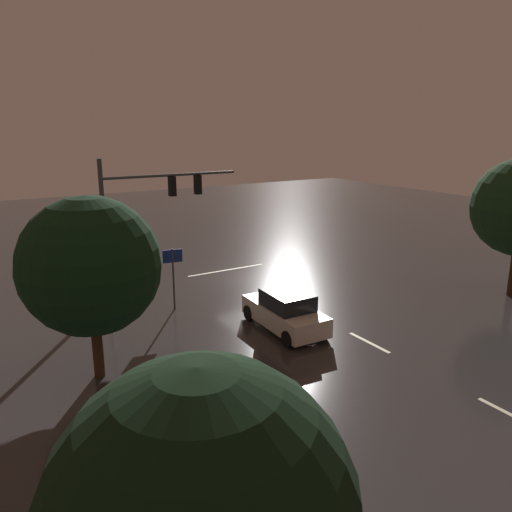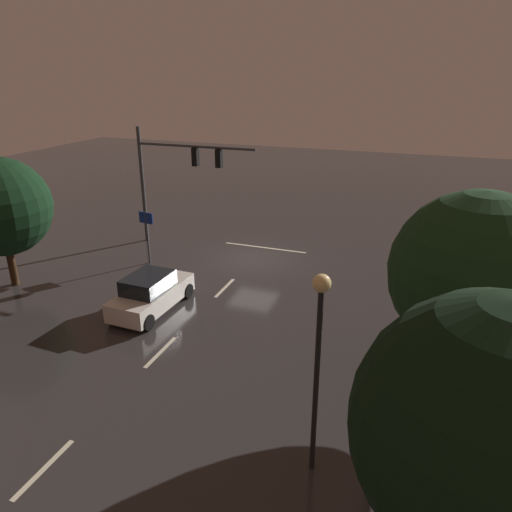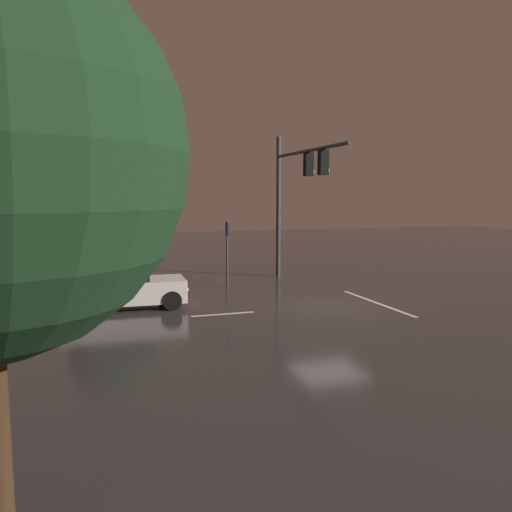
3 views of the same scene
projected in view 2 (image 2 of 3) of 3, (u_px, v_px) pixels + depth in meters
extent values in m
plane|color=#2D2B2B|center=(253.00, 259.00, 26.72)|extent=(80.00, 80.00, 0.00)
cylinder|color=#383A3D|center=(143.00, 186.00, 28.47)|extent=(0.22, 0.22, 6.85)
cylinder|color=#383A3D|center=(195.00, 146.00, 26.43)|extent=(7.15, 0.14, 0.14)
cube|color=black|center=(195.00, 157.00, 26.64)|extent=(0.32, 0.36, 1.00)
sphere|color=black|center=(197.00, 151.00, 26.69)|extent=(0.20, 0.20, 0.20)
sphere|color=black|center=(197.00, 156.00, 26.80)|extent=(0.20, 0.20, 0.20)
sphere|color=#19F24C|center=(197.00, 162.00, 26.92)|extent=(0.20, 0.20, 0.20)
cube|color=black|center=(219.00, 158.00, 26.18)|extent=(0.32, 0.36, 1.00)
sphere|color=black|center=(220.00, 152.00, 26.23)|extent=(0.20, 0.20, 0.20)
sphere|color=black|center=(220.00, 158.00, 26.34)|extent=(0.20, 0.20, 0.20)
sphere|color=#19F24C|center=(221.00, 164.00, 26.46)|extent=(0.20, 0.20, 0.20)
cube|color=beige|center=(225.00, 288.00, 23.22)|extent=(0.16, 2.20, 0.01)
cube|color=beige|center=(161.00, 352.00, 17.97)|extent=(0.16, 2.20, 0.01)
cube|color=beige|center=(44.00, 469.00, 12.72)|extent=(0.16, 2.20, 0.01)
cube|color=beige|center=(265.00, 248.00, 28.44)|extent=(5.00, 0.16, 0.01)
cube|color=silver|center=(152.00, 296.00, 20.95)|extent=(1.97, 4.37, 0.80)
cube|color=black|center=(148.00, 283.00, 20.51)|extent=(1.68, 2.16, 0.68)
cylinder|color=black|center=(157.00, 285.00, 22.73)|extent=(0.25, 0.69, 0.68)
cylinder|color=black|center=(188.00, 291.00, 22.13)|extent=(0.25, 0.69, 0.68)
cylinder|color=black|center=(114.00, 315.00, 19.97)|extent=(0.25, 0.69, 0.68)
cylinder|color=black|center=(148.00, 322.00, 19.38)|extent=(0.25, 0.69, 0.68)
sphere|color=#F9EFC6|center=(166.00, 275.00, 22.99)|extent=(0.20, 0.20, 0.20)
sphere|color=#F9EFC6|center=(189.00, 279.00, 22.53)|extent=(0.20, 0.20, 0.20)
cylinder|color=black|center=(316.00, 386.00, 11.84)|extent=(0.14, 0.14, 5.20)
sphere|color=#F9D88C|center=(322.00, 283.00, 10.82)|extent=(0.44, 0.44, 0.44)
cylinder|color=#383A3D|center=(148.00, 238.00, 25.69)|extent=(0.09, 0.09, 2.91)
cube|color=navy|center=(146.00, 218.00, 25.28)|extent=(0.90, 0.21, 0.60)
sphere|color=black|center=(494.00, 431.00, 7.10)|extent=(4.29, 4.29, 4.29)
cylinder|color=#382314|center=(457.00, 368.00, 14.66)|extent=(0.36, 0.36, 2.70)
sphere|color=#163319|center=(474.00, 274.00, 13.52)|extent=(4.79, 4.79, 4.79)
cylinder|color=#382314|center=(12.00, 264.00, 23.20)|extent=(0.36, 0.36, 2.21)
sphere|color=black|center=(0.00, 207.00, 22.17)|extent=(4.61, 4.61, 4.61)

